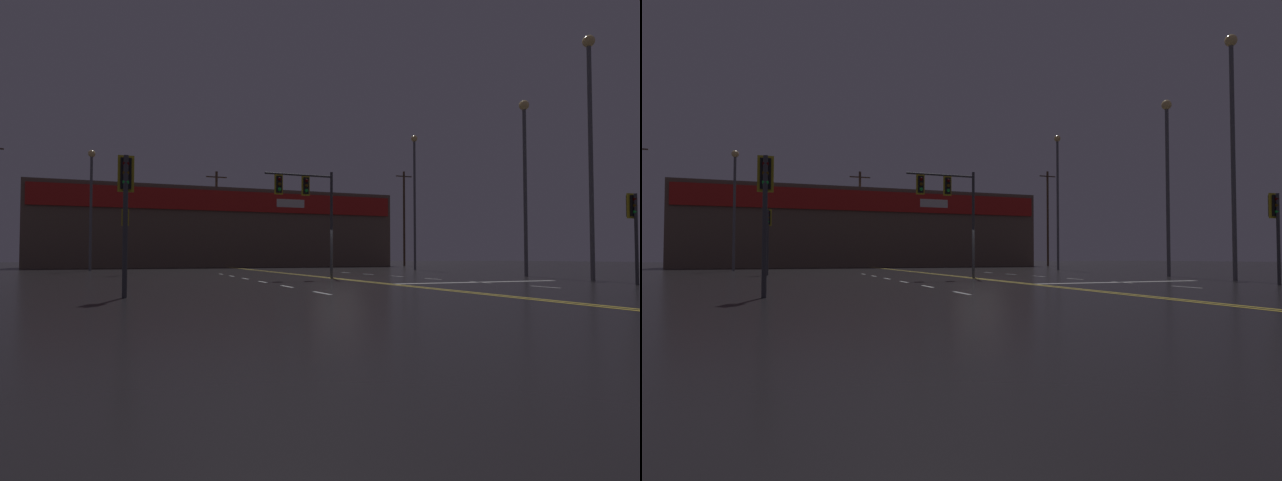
# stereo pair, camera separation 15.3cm
# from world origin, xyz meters

# --- Properties ---
(ground_plane) EXTENTS (200.00, 200.00, 0.00)m
(ground_plane) POSITION_xyz_m (0.00, 0.00, 0.00)
(ground_plane) COLOR black
(road_markings) EXTENTS (12.90, 60.00, 0.01)m
(road_markings) POSITION_xyz_m (0.73, -0.90, 0.00)
(road_markings) COLOR gold
(road_markings) RESTS_ON ground
(traffic_signal_median) EXTENTS (3.64, 0.36, 5.51)m
(traffic_signal_median) POSITION_xyz_m (-1.47, 0.88, 4.18)
(traffic_signal_median) COLOR #38383D
(traffic_signal_median) RESTS_ON ground
(traffic_signal_corner_southeast) EXTENTS (0.42, 0.36, 3.61)m
(traffic_signal_corner_southeast) POSITION_xyz_m (8.78, -9.10, 2.65)
(traffic_signal_corner_southeast) COLOR #38383D
(traffic_signal_corner_southeast) RESTS_ON ground
(traffic_signal_corner_southwest) EXTENTS (0.42, 0.36, 3.84)m
(traffic_signal_corner_southwest) POSITION_xyz_m (-9.88, -8.66, 2.82)
(traffic_signal_corner_southwest) COLOR #38383D
(traffic_signal_corner_southwest) RESTS_ON ground
(traffic_signal_corner_northwest) EXTENTS (0.42, 0.36, 3.95)m
(traffic_signal_corner_northwest) POSITION_xyz_m (-10.08, 8.90, 2.90)
(traffic_signal_corner_northwest) COLOR #38383D
(traffic_signal_corner_northwest) RESTS_ON ground
(streetlight_near_left) EXTENTS (0.56, 0.56, 11.54)m
(streetlight_near_left) POSITION_xyz_m (10.32, -5.89, 7.16)
(streetlight_near_left) COLOR #59595E
(streetlight_near_left) RESTS_ON ground
(streetlight_near_right) EXTENTS (0.56, 0.56, 10.03)m
(streetlight_near_right) POSITION_xyz_m (11.13, -0.86, 6.35)
(streetlight_near_right) COLOR #59595E
(streetlight_near_right) RESTS_ON ground
(streetlight_median_approach) EXTENTS (0.56, 0.56, 11.66)m
(streetlight_median_approach) POSITION_xyz_m (13.16, 14.19, 7.23)
(streetlight_median_approach) COLOR #59595E
(streetlight_median_approach) RESTS_ON ground
(streetlight_far_left) EXTENTS (0.56, 0.56, 9.60)m
(streetlight_far_left) POSITION_xyz_m (-12.75, 20.25, 6.12)
(streetlight_far_left) COLOR #59595E
(streetlight_far_left) RESTS_ON ground
(building_backdrop) EXTENTS (38.77, 10.23, 8.55)m
(building_backdrop) POSITION_xyz_m (0.00, 34.87, 4.29)
(building_backdrop) COLOR brown
(building_backdrop) RESTS_ON ground
(utility_pole_row) EXTENTS (46.15, 0.26, 11.82)m
(utility_pole_row) POSITION_xyz_m (-0.51, 30.83, 5.86)
(utility_pole_row) COLOR #4C3828
(utility_pole_row) RESTS_ON ground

